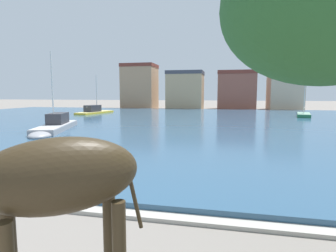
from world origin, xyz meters
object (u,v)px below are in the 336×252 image
at_px(giraffe_statue, 48,186).
at_px(sailboat_yellow, 97,112).
at_px(sailboat_green, 303,115).
at_px(sailboat_grey, 54,127).

xyz_separation_m(giraffe_statue, sailboat_yellow, (-19.83, 40.83, -2.03)).
distance_m(giraffe_statue, sailboat_yellow, 45.43).
height_order(giraffe_statue, sailboat_yellow, sailboat_yellow).
xyz_separation_m(giraffe_statue, sailboat_green, (12.84, 41.34, -2.12)).
relative_size(sailboat_green, sailboat_yellow, 1.03).
bearing_deg(sailboat_yellow, giraffe_statue, -64.09).
xyz_separation_m(sailboat_grey, sailboat_yellow, (-6.60, 21.47, -0.05)).
xyz_separation_m(sailboat_grey, sailboat_green, (26.07, 21.99, -0.14)).
height_order(sailboat_green, sailboat_yellow, sailboat_green).
bearing_deg(sailboat_grey, sailboat_yellow, 107.09).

